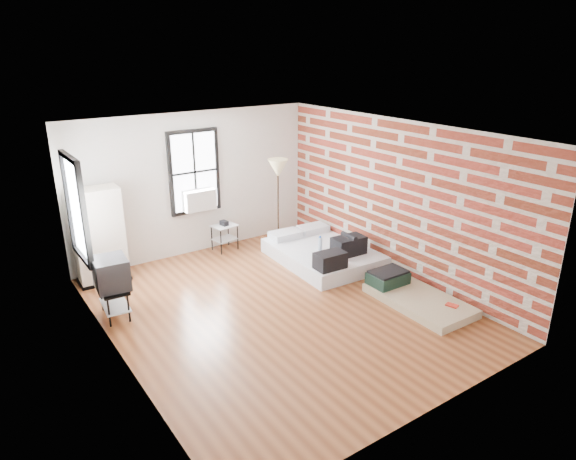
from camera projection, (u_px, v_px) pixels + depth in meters
ground at (280, 309)px, 8.20m from camera, size 6.00×6.00×0.00m
room_shell at (278, 197)px, 8.00m from camera, size 5.02×6.02×2.80m
mattress_main at (323, 253)px, 9.90m from camera, size 1.67×2.20×0.68m
mattress_bare at (411, 295)px, 8.41m from camera, size 0.95×1.75×0.37m
wardrobe at (99, 236)px, 8.89m from camera, size 0.87×0.52×1.70m
side_table at (224, 230)px, 10.41m from camera, size 0.52×0.44×0.62m
floor_lamp at (278, 172)px, 10.14m from camera, size 0.40×0.40×1.85m
tv_stand at (112, 275)px, 7.75m from camera, size 0.53×0.72×0.97m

